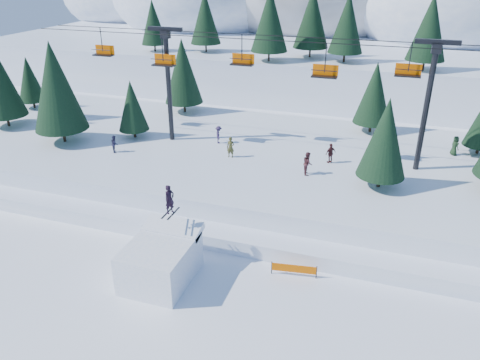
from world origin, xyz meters
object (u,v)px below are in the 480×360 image
(jump_kicker, at_px, (161,260))
(chairlift, at_px, (286,76))
(banner_near, at_px, (294,269))
(banner_far, at_px, (331,262))

(jump_kicker, relative_size, chairlift, 0.13)
(banner_near, bearing_deg, banner_far, 34.00)
(chairlift, bearing_deg, banner_far, -63.30)
(jump_kicker, bearing_deg, chairlift, 78.24)
(jump_kicker, xyz_separation_m, banner_near, (7.73, 2.80, -0.85))
(chairlift, relative_size, banner_far, 16.13)
(banner_far, bearing_deg, banner_near, -146.00)
(chairlift, xyz_separation_m, banner_near, (4.24, -13.96, -8.78))
(jump_kicker, distance_m, banner_far, 10.70)
(chairlift, height_order, banner_far, chairlift)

